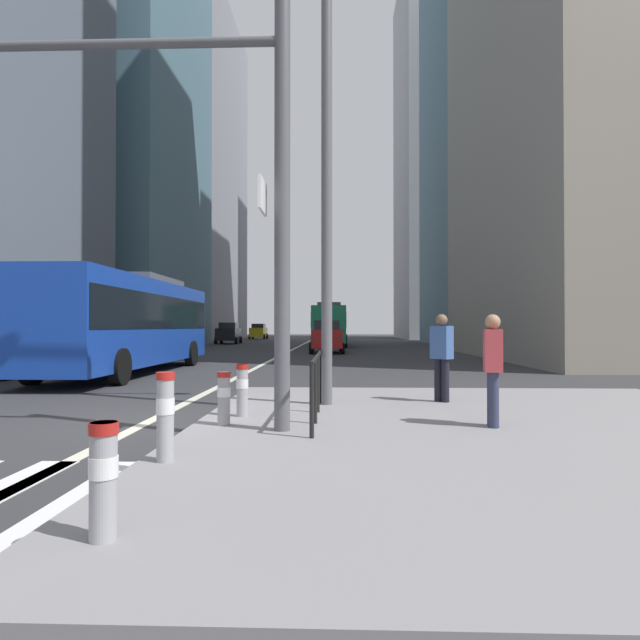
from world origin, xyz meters
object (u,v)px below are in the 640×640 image
at_px(city_bus_blue_oncoming, 128,319).
at_px(bollard_right, 224,395).
at_px(car_receding_near, 327,336).
at_px(bollard_front, 103,474).
at_px(bollard_left, 165,412).
at_px(city_bus_red_receding, 330,323).
at_px(pedestrian_waiting, 442,353).
at_px(car_oncoming_mid, 259,331).
at_px(traffic_signal_gantry, 131,145).
at_px(street_lamp_post, 327,127).
at_px(car_receding_far, 334,332).
at_px(bollard_back, 242,387).
at_px(car_oncoming_far, 229,333).
at_px(pedestrian_walking, 493,365).

distance_m(city_bus_blue_oncoming, bollard_right, 11.48).
height_order(car_receding_near, bollard_front, car_receding_near).
height_order(city_bus_blue_oncoming, bollard_left, city_bus_blue_oncoming).
relative_size(city_bus_red_receding, pedestrian_waiting, 6.36).
bearing_deg(bollard_front, car_oncoming_mid, 97.64).
xyz_separation_m(traffic_signal_gantry, street_lamp_post, (2.68, 2.49, 1.16)).
bearing_deg(car_receding_far, bollard_back, -91.27).
relative_size(car_oncoming_mid, car_oncoming_far, 1.09).
distance_m(traffic_signal_gantry, bollard_front, 5.34).
relative_size(car_receding_near, pedestrian_waiting, 2.53).
xyz_separation_m(bollard_back, pedestrian_waiting, (3.51, 1.76, 0.46)).
xyz_separation_m(car_oncoming_mid, street_lamp_post, (9.94, -57.68, 4.29)).
relative_size(car_oncoming_far, traffic_signal_gantry, 0.66).
bearing_deg(car_receding_far, bollard_left, -91.55).
distance_m(car_oncoming_mid, bollard_front, 64.53).
bearing_deg(pedestrian_waiting, bollard_right, -145.13).
relative_size(bollard_right, pedestrian_walking, 0.48).
bearing_deg(street_lamp_post, car_receding_far, 90.36).
distance_m(city_bus_red_receding, pedestrian_walking, 35.38).
bearing_deg(city_bus_red_receding, bollard_back, -91.39).
bearing_deg(car_oncoming_far, bollard_left, -79.16).
bearing_deg(bollard_left, car_receding_near, 87.54).
relative_size(city_bus_blue_oncoming, traffic_signal_gantry, 1.77).
height_order(bollard_back, pedestrian_waiting, pedestrian_waiting).
relative_size(city_bus_blue_oncoming, car_oncoming_far, 2.67).
bearing_deg(pedestrian_walking, car_oncoming_mid, 101.69).
relative_size(street_lamp_post, pedestrian_walking, 4.98).
bearing_deg(bollard_back, bollard_right, -99.57).
height_order(city_bus_red_receding, car_oncoming_mid, city_bus_red_receding).
relative_size(city_bus_blue_oncoming, bollard_right, 14.45).
bearing_deg(car_receding_far, city_bus_blue_oncoming, -100.05).
relative_size(traffic_signal_gantry, bollard_back, 7.60).
xyz_separation_m(car_receding_far, bollard_left, (-1.34, -49.41, -0.32)).
relative_size(car_receding_near, car_receding_far, 0.94).
xyz_separation_m(car_receding_near, bollard_left, (-1.14, -26.45, -0.31)).
xyz_separation_m(car_oncoming_far, street_lamp_post, (9.88, -38.91, 4.29)).
relative_size(traffic_signal_gantry, pedestrian_waiting, 3.79).
bearing_deg(car_oncoming_far, street_lamp_post, -75.75).
bearing_deg(city_bus_blue_oncoming, car_receding_far, 79.95).
bearing_deg(bollard_right, street_lamp_post, 55.46).
distance_m(car_receding_far, bollard_left, 49.43).
xyz_separation_m(city_bus_red_receding, bollard_right, (-0.97, -35.26, -1.25)).
bearing_deg(car_receding_far, pedestrian_walking, -86.72).
xyz_separation_m(car_oncoming_far, bollard_left, (8.26, -43.12, -0.31)).
relative_size(car_oncoming_far, bollard_front, 5.30).
distance_m(car_oncoming_mid, car_receding_far, 15.77).
relative_size(car_oncoming_mid, bollard_front, 5.79).
bearing_deg(street_lamp_post, car_receding_near, 91.26).
bearing_deg(city_bus_blue_oncoming, pedestrian_waiting, -39.56).
xyz_separation_m(city_bus_blue_oncoming, pedestrian_waiting, (9.08, -7.50, -0.76)).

